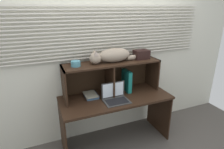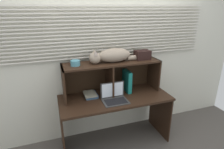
{
  "view_description": "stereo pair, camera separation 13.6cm",
  "coord_description": "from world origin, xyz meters",
  "px_view_note": "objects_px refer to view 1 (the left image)",
  "views": [
    {
      "loc": [
        -0.89,
        -1.84,
        1.84
      ],
      "look_at": [
        0.0,
        0.33,
        0.98
      ],
      "focal_mm": 30.06,
      "sensor_mm": 36.0,
      "label": 1
    },
    {
      "loc": [
        -0.76,
        -1.88,
        1.84
      ],
      "look_at": [
        0.0,
        0.33,
        0.98
      ],
      "focal_mm": 30.06,
      "sensor_mm": 36.0,
      "label": 2
    }
  ],
  "objects_px": {
    "laptop": "(115,97)",
    "book_stack": "(91,95)",
    "cat": "(112,56)",
    "storage_box": "(141,54)",
    "small_basket": "(76,64)",
    "binder_upright": "(127,81)"
  },
  "relations": [
    {
      "from": "laptop",
      "to": "book_stack",
      "type": "height_order",
      "value": "laptop"
    },
    {
      "from": "cat",
      "to": "storage_box",
      "type": "height_order",
      "value": "cat"
    },
    {
      "from": "laptop",
      "to": "small_basket",
      "type": "bearing_deg",
      "value": 153.91
    },
    {
      "from": "cat",
      "to": "binder_upright",
      "type": "height_order",
      "value": "cat"
    },
    {
      "from": "cat",
      "to": "book_stack",
      "type": "distance_m",
      "value": 0.59
    },
    {
      "from": "binder_upright",
      "to": "storage_box",
      "type": "distance_m",
      "value": 0.42
    },
    {
      "from": "binder_upright",
      "to": "cat",
      "type": "bearing_deg",
      "value": 180.0
    },
    {
      "from": "cat",
      "to": "storage_box",
      "type": "bearing_deg",
      "value": 0.0
    },
    {
      "from": "book_stack",
      "to": "laptop",
      "type": "bearing_deg",
      "value": -39.82
    },
    {
      "from": "cat",
      "to": "book_stack",
      "type": "height_order",
      "value": "cat"
    },
    {
      "from": "small_basket",
      "to": "laptop",
      "type": "bearing_deg",
      "value": -26.09
    },
    {
      "from": "cat",
      "to": "binder_upright",
      "type": "distance_m",
      "value": 0.44
    },
    {
      "from": "book_stack",
      "to": "storage_box",
      "type": "relative_size",
      "value": 1.13
    },
    {
      "from": "laptop",
      "to": "storage_box",
      "type": "bearing_deg",
      "value": 23.9
    },
    {
      "from": "laptop",
      "to": "small_basket",
      "type": "height_order",
      "value": "small_basket"
    },
    {
      "from": "binder_upright",
      "to": "storage_box",
      "type": "height_order",
      "value": "storage_box"
    },
    {
      "from": "book_stack",
      "to": "small_basket",
      "type": "distance_m",
      "value": 0.49
    },
    {
      "from": "binder_upright",
      "to": "book_stack",
      "type": "xyz_separation_m",
      "value": [
        -0.52,
        0.0,
        -0.13
      ]
    },
    {
      "from": "binder_upright",
      "to": "small_basket",
      "type": "xyz_separation_m",
      "value": [
        -0.69,
        0.0,
        0.33
      ]
    },
    {
      "from": "storage_box",
      "to": "cat",
      "type": "bearing_deg",
      "value": 180.0
    },
    {
      "from": "cat",
      "to": "binder_upright",
      "type": "relative_size",
      "value": 2.49
    },
    {
      "from": "cat",
      "to": "laptop",
      "type": "xyz_separation_m",
      "value": [
        -0.04,
        -0.21,
        -0.49
      ]
    }
  ]
}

